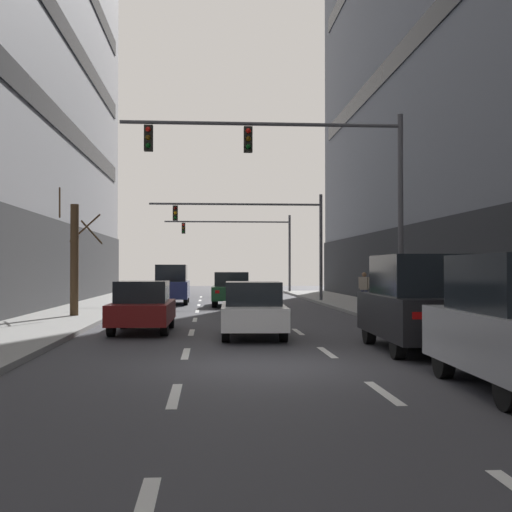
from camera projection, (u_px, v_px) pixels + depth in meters
name	position (u px, v px, depth m)	size (l,w,h in m)	color
ground_plane	(264.00, 366.00, 13.26)	(120.00, 120.00, 0.00)	#38383D
lane_stripe_l1_s3	(175.00, 395.00, 10.15)	(0.16, 2.00, 0.01)	silver
lane_stripe_l1_s4	(186.00, 353.00, 15.14)	(0.16, 2.00, 0.01)	silver
lane_stripe_l1_s5	(192.00, 332.00, 20.13)	(0.16, 2.00, 0.01)	silver
lane_stripe_l1_s6	(195.00, 320.00, 25.11)	(0.16, 2.00, 0.01)	silver
lane_stripe_l1_s7	(197.00, 311.00, 30.10)	(0.16, 2.00, 0.01)	silver
lane_stripe_l1_s8	(199.00, 305.00, 35.09)	(0.16, 2.00, 0.01)	silver
lane_stripe_l1_s9	(200.00, 300.00, 40.07)	(0.16, 2.00, 0.01)	silver
lane_stripe_l1_s10	(201.00, 297.00, 45.06)	(0.16, 2.00, 0.01)	silver
lane_stripe_l2_s3	(384.00, 393.00, 10.38)	(0.16, 2.00, 0.01)	silver
lane_stripe_l2_s4	(327.00, 352.00, 15.37)	(0.16, 2.00, 0.01)	silver
lane_stripe_l2_s5	(298.00, 332.00, 20.36)	(0.16, 2.00, 0.01)	silver
lane_stripe_l2_s6	(280.00, 319.00, 25.34)	(0.16, 2.00, 0.01)	silver
lane_stripe_l2_s7	(269.00, 311.00, 30.33)	(0.16, 2.00, 0.01)	silver
lane_stripe_l2_s8	(260.00, 305.00, 35.32)	(0.16, 2.00, 0.01)	silver
lane_stripe_l2_s9	(254.00, 300.00, 40.30)	(0.16, 2.00, 0.01)	silver
lane_stripe_l2_s10	(249.00, 297.00, 45.29)	(0.16, 2.00, 0.01)	silver
car_driving_0	(232.00, 289.00, 34.29)	(2.11, 4.72, 1.75)	black
car_driving_1	(253.00, 310.00, 18.74)	(1.88, 4.23, 1.56)	black
car_driving_2	(143.00, 307.00, 20.23)	(1.79, 4.17, 1.56)	black
car_driving_3	(172.00, 284.00, 36.28)	(1.87, 4.42, 2.14)	black
car_parked_2	(418.00, 303.00, 15.70)	(2.07, 4.71, 2.26)	black
traffic_signal_0	(307.00, 171.00, 21.93)	(9.33, 0.35, 6.94)	#4C4C51
traffic_signal_1	(266.00, 226.00, 37.64)	(9.78, 0.35, 6.01)	#4C4C51
traffic_signal_2	(250.00, 238.00, 52.28)	(9.89, 0.34, 5.99)	#4C4C51
street_tree_0	(75.00, 258.00, 25.49)	(1.70, 1.94, 4.96)	#4C3823
pedestrian_0	(364.00, 287.00, 30.23)	(0.47, 0.35, 1.62)	#383D59
pedestrian_1	(384.00, 289.00, 26.33)	(0.26, 0.52, 1.68)	#383D59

